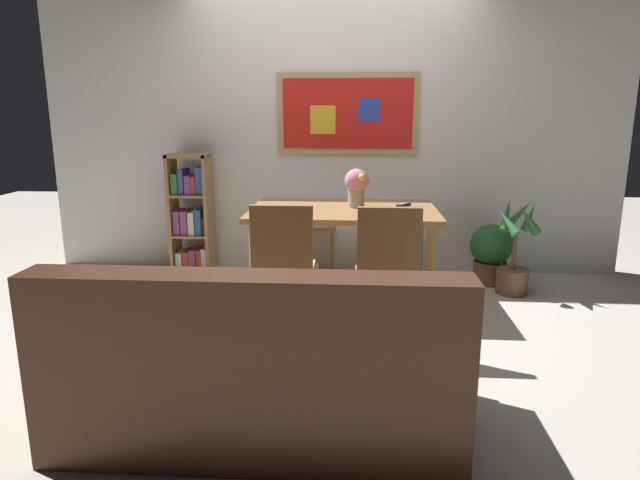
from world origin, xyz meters
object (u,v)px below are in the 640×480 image
at_px(dining_chair_far_right, 382,214).
at_px(dining_chair_near_right, 388,264).
at_px(potted_ivy, 491,252).
at_px(potted_palm, 515,256).
at_px(dining_chair_far_left, 314,214).
at_px(flower_vase, 357,185).
at_px(dining_chair_near_left, 284,261).
at_px(tv_remote, 403,205).
at_px(leather_couch, 258,370).
at_px(dining_table, 343,220).
at_px(bookshelf, 193,219).

distance_m(dining_chair_far_right, dining_chair_near_right, 1.68).
bearing_deg(potted_ivy, dining_chair_near_right, -124.88).
bearing_deg(potted_palm, dining_chair_far_left, 161.65).
relative_size(dining_chair_near_right, flower_vase, 3.09).
relative_size(dining_chair_near_left, tv_remote, 5.95).
bearing_deg(tv_remote, dining_chair_near_right, -99.84).
bearing_deg(tv_remote, potted_palm, 9.57).
xyz_separation_m(dining_chair_near_right, leather_couch, (-0.63, -1.02, -0.23)).
height_order(dining_chair_far_left, tv_remote, dining_chair_far_left).
distance_m(dining_chair_near_right, leather_couch, 1.22).
bearing_deg(potted_palm, leather_couch, -128.91).
xyz_separation_m(flower_vase, tv_remote, (0.36, 0.06, -0.16)).
bearing_deg(dining_chair_far_right, dining_table, -111.38).
distance_m(dining_table, dining_chair_near_right, 0.89).
bearing_deg(dining_chair_far_right, potted_palm, -29.08).
distance_m(dining_chair_far_left, leather_couch, 2.69).
bearing_deg(bookshelf, dining_chair_near_right, -41.95).
bearing_deg(potted_palm, bookshelf, 171.67).
distance_m(dining_chair_near_left, dining_chair_far_left, 1.63).
height_order(bookshelf, potted_palm, bookshelf).
xyz_separation_m(dining_chair_near_left, flower_vase, (0.45, 0.86, 0.37)).
relative_size(dining_table, potted_palm, 1.76).
bearing_deg(tv_remote, flower_vase, -170.81).
bearing_deg(dining_chair_far_right, flower_vase, -106.45).
bearing_deg(flower_vase, tv_remote, 9.19).
distance_m(leather_couch, tv_remote, 2.17).
bearing_deg(dining_table, leather_couch, -100.28).
relative_size(dining_table, potted_ivy, 2.33).
xyz_separation_m(potted_ivy, tv_remote, (-0.80, -0.43, 0.47)).
xyz_separation_m(bookshelf, potted_palm, (2.76, -0.40, -0.19)).
bearing_deg(flower_vase, dining_chair_near_left, -117.60).
bearing_deg(potted_palm, dining_table, -169.08).
bearing_deg(dining_chair_near_left, tv_remote, 48.52).
xyz_separation_m(dining_chair_far_right, leather_couch, (-0.67, -2.71, -0.23)).
relative_size(dining_table, leather_couch, 0.78).
bearing_deg(dining_chair_far_left, potted_ivy, -10.09).
bearing_deg(dining_chair_near_right, dining_chair_far_right, 88.77).
height_order(dining_table, bookshelf, bookshelf).
bearing_deg(leather_couch, dining_chair_near_right, 58.28).
relative_size(dining_chair_near_left, flower_vase, 3.09).
bearing_deg(flower_vase, dining_chair_far_right, 73.55).
bearing_deg(dining_chair_near_right, leather_couch, -121.72).
xyz_separation_m(dining_chair_near_left, dining_chair_far_right, (0.68, 1.66, 0.00)).
relative_size(dining_chair_far_left, flower_vase, 3.09).
height_order(potted_ivy, tv_remote, tv_remote).
bearing_deg(dining_chair_far_left, dining_table, -70.75).
bearing_deg(potted_ivy, flower_vase, -157.05).
distance_m(bookshelf, tv_remote, 1.94).
relative_size(dining_chair_far_right, dining_chair_near_right, 1.00).
bearing_deg(leather_couch, dining_chair_far_left, 88.89).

